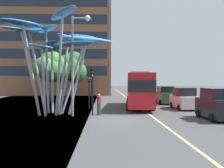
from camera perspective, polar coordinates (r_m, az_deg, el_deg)
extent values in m
cube|color=#424244|center=(18.56, 0.91, -8.17)|extent=(120.00, 240.00, 0.10)
cube|color=#E0D666|center=(18.91, 9.89, -7.87)|extent=(0.16, 144.00, 0.01)
cube|color=red|center=(27.04, 6.16, -1.15)|extent=(3.46, 11.10, 3.18)
cube|color=black|center=(27.03, 6.16, -0.21)|extent=(3.50, 11.21, 1.02)
cube|color=yellow|center=(32.42, 5.78, 1.44)|extent=(1.32, 0.23, 0.36)
cube|color=#B2B2B7|center=(27.03, 6.16, 2.47)|extent=(2.17, 3.98, 0.24)
cylinder|color=black|center=(30.56, 8.15, -3.68)|extent=(0.37, 0.98, 0.96)
cylinder|color=black|center=(30.47, 3.64, -3.68)|extent=(0.37, 0.98, 0.96)
cylinder|color=black|center=(24.22, 9.29, -4.83)|extent=(0.37, 0.98, 0.96)
cylinder|color=black|center=(24.11, 3.58, -4.85)|extent=(0.37, 0.98, 0.96)
cylinder|color=#9EA0A5|center=(21.36, -7.66, 1.58)|extent=(1.73, 0.36, 6.33)
ellipsoid|color=#4CA3E5|center=(21.50, -5.66, 9.99)|extent=(4.49, 1.92, 1.07)
cylinder|color=#9EA0A5|center=(22.43, -8.56, 1.84)|extent=(2.19, 1.25, 6.58)
ellipsoid|color=#4CA3E5|center=(23.13, -6.01, 9.93)|extent=(3.89, 3.06, 0.98)
cylinder|color=#9EA0A5|center=(23.16, -10.91, 2.02)|extent=(1.02, 2.01, 6.76)
ellipsoid|color=#4CA3E5|center=(24.28, -9.70, 9.91)|extent=(2.50, 3.64, 1.00)
cylinder|color=#9EA0A5|center=(23.80, -13.30, 1.19)|extent=(0.67, 1.99, 6.10)
ellipsoid|color=#388EDB|center=(24.91, -13.40, 8.13)|extent=(2.65, 4.58, 0.90)
cylinder|color=#9EA0A5|center=(23.26, -14.38, 2.94)|extent=(0.62, 0.84, 7.47)
ellipsoid|color=#4299E0|center=(24.01, -14.67, 11.83)|extent=(3.22, 3.81, 0.65)
cylinder|color=#9EA0A5|center=(22.79, -16.46, 2.69)|extent=(1.77, 0.88, 7.27)
ellipsoid|color=#2D7FD1|center=(23.69, -18.11, 11.40)|extent=(3.51, 2.43, 0.52)
cylinder|color=#9EA0A5|center=(22.04, -17.90, 2.47)|extent=(1.63, 0.44, 7.05)
ellipsoid|color=#4CA3E5|center=(22.53, -19.76, 11.41)|extent=(3.60, 2.00, 0.75)
cylinder|color=#9EA0A5|center=(21.01, -17.66, 2.88)|extent=(1.32, 1.17, 7.28)
ellipsoid|color=#388EDB|center=(21.18, -19.42, 12.73)|extent=(3.53, 3.31, 0.49)
cylinder|color=#9EA0A5|center=(20.65, -15.15, 0.52)|extent=(0.42, 0.72, 5.53)
ellipsoid|color=#4299E0|center=(20.62, -15.56, 8.21)|extent=(2.11, 3.28, 0.55)
cylinder|color=#9EA0A5|center=(20.38, -11.77, 3.92)|extent=(1.05, 1.68, 7.96)
ellipsoid|color=#4299E0|center=(20.25, -11.03, 15.31)|extent=(3.23, 4.40, 0.61)
cylinder|color=#9EA0A5|center=(21.05, -10.25, 0.92)|extent=(1.48, 0.89, 5.84)
ellipsoid|color=#4299E0|center=(20.88, -8.72, 8.89)|extent=(4.09, 2.92, 0.46)
cylinder|color=black|center=(20.90, -4.40, -1.68)|extent=(0.12, 0.12, 3.89)
cube|color=black|center=(20.76, -4.42, 2.57)|extent=(0.28, 0.24, 0.80)
sphere|color=#390706|center=(20.64, -4.44, 3.31)|extent=(0.18, 0.18, 0.18)
sphere|color=#3A2707|center=(20.63, -4.44, 2.59)|extent=(0.18, 0.18, 0.18)
sphere|color=green|center=(20.62, -4.44, 1.86)|extent=(0.18, 0.18, 0.18)
cylinder|color=black|center=(25.56, -5.17, -1.72)|extent=(0.12, 0.12, 3.46)
cube|color=black|center=(25.40, -5.20, 1.26)|extent=(0.28, 0.24, 0.80)
sphere|color=#390706|center=(25.28, -5.22, 1.86)|extent=(0.18, 0.18, 0.18)
sphere|color=orange|center=(25.27, -5.21, 1.27)|extent=(0.18, 0.18, 0.18)
sphere|color=black|center=(25.27, -5.21, 0.68)|extent=(0.18, 0.18, 0.18)
cylinder|color=black|center=(31.38, -4.60, -1.01)|extent=(0.12, 0.12, 3.74)
cube|color=black|center=(31.23, -4.62, 1.68)|extent=(0.28, 0.24, 0.80)
sphere|color=#390706|center=(31.11, -4.63, 2.16)|extent=(0.18, 0.18, 0.18)
sphere|color=#3A2707|center=(31.10, -4.63, 1.68)|extent=(0.18, 0.18, 0.18)
sphere|color=green|center=(31.10, -4.63, 1.20)|extent=(0.18, 0.18, 0.18)
cube|color=black|center=(19.98, 22.43, -4.98)|extent=(1.72, 3.98, 1.34)
cube|color=black|center=(19.90, 22.45, -1.98)|extent=(1.58, 2.19, 0.75)
cylinder|color=black|center=(21.51, 23.17, -6.06)|extent=(0.20, 0.60, 0.60)
cylinder|color=black|center=(20.84, 18.85, -6.26)|extent=(0.20, 0.60, 0.60)
cylinder|color=black|center=(18.57, 21.56, -7.12)|extent=(0.20, 0.60, 0.60)
cube|color=silver|center=(26.38, 15.90, -3.81)|extent=(1.82, 4.38, 1.14)
cube|color=black|center=(26.32, 15.91, -1.68)|extent=(1.67, 2.41, 0.82)
cylinder|color=black|center=(27.99, 16.83, -4.48)|extent=(0.20, 0.60, 0.60)
cylinder|color=black|center=(27.46, 13.22, -4.56)|extent=(0.20, 0.60, 0.60)
cylinder|color=black|center=(25.44, 18.79, -5.00)|extent=(0.20, 0.60, 0.60)
cylinder|color=black|center=(24.86, 14.85, -5.12)|extent=(0.20, 0.60, 0.60)
cube|color=#2D5138|center=(31.81, 11.87, -2.95)|extent=(1.74, 4.12, 1.23)
cube|color=black|center=(31.76, 11.88, -1.17)|extent=(1.60, 2.27, 0.75)
cylinder|color=black|center=(33.29, 12.80, -3.64)|extent=(0.20, 0.60, 0.60)
cylinder|color=black|center=(32.90, 9.87, -3.68)|extent=(0.20, 0.60, 0.60)
cylinder|color=black|center=(30.83, 14.00, -3.99)|extent=(0.20, 0.60, 0.60)
cylinder|color=black|center=(30.40, 10.85, -4.05)|extent=(0.20, 0.60, 0.60)
cylinder|color=gray|center=(20.33, -8.89, 3.95)|extent=(0.18, 0.18, 7.94)
cylinder|color=gray|center=(20.83, -7.22, 14.51)|extent=(1.20, 0.12, 0.12)
sphere|color=silver|center=(20.79, -5.51, 14.54)|extent=(0.44, 0.44, 0.44)
cylinder|color=brown|center=(36.11, -13.38, -1.24)|extent=(0.46, 0.46, 3.20)
sphere|color=#428438|center=(35.16, -15.01, 3.57)|extent=(2.92, 2.92, 2.92)
sphere|color=#428438|center=(35.64, -13.71, 3.16)|extent=(3.30, 3.30, 3.30)
sphere|color=#428438|center=(36.38, -13.40, 4.34)|extent=(3.67, 3.67, 3.67)
sphere|color=#428438|center=(37.14, -12.27, 3.18)|extent=(3.57, 3.57, 3.57)
cylinder|color=brown|center=(41.09, -8.89, -0.81)|extent=(0.50, 0.50, 3.46)
sphere|color=#2D6B2D|center=(40.89, -10.09, 4.06)|extent=(3.59, 3.59, 3.59)
sphere|color=#2D6B2D|center=(42.17, -8.25, 2.70)|extent=(3.73, 3.73, 3.73)
sphere|color=#2D6B2D|center=(40.89, -9.64, 3.33)|extent=(3.26, 3.26, 3.26)
sphere|color=#2D6B2D|center=(42.07, -8.57, 5.00)|extent=(3.32, 3.32, 3.32)
cylinder|color=#2D3342|center=(21.00, -2.96, -5.71)|extent=(0.29, 0.29, 0.93)
cylinder|color=maroon|center=(20.93, -2.96, -3.65)|extent=(0.34, 0.34, 0.58)
sphere|color=beige|center=(20.90, -2.96, -2.55)|extent=(0.22, 0.22, 0.22)
cube|color=brown|center=(55.99, -13.05, 7.77)|extent=(24.29, 13.28, 19.43)
cube|color=#1E2838|center=(49.09, -14.55, 2.88)|extent=(22.83, 0.08, 1.81)
cube|color=#1E2838|center=(49.32, -14.57, 6.65)|extent=(22.83, 0.08, 1.81)
cube|color=#1E2838|center=(49.76, -14.58, 10.36)|extent=(22.83, 0.08, 1.81)
cube|color=#1E2838|center=(50.40, -14.59, 13.99)|extent=(22.83, 0.08, 1.81)
cube|color=#1E2838|center=(51.24, -14.60, 17.52)|extent=(22.83, 0.08, 1.81)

